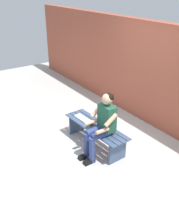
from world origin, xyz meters
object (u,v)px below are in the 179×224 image
Objects in this scene: bench_near at (96,131)px; book_open at (82,118)px; apple at (91,123)px; person_seated at (102,123)px.

bench_near is 0.41m from book_open.
book_open is (0.32, 0.01, -0.03)m from apple.
person_seated reaches higher than bench_near.
person_seated reaches higher than book_open.
book_open is (0.38, 0.07, 0.13)m from bench_near.
book_open is at bearing -2.82° from person_seated.
bench_near is at bearing -135.87° from apple.
person_seated reaches higher than apple.
apple reaches higher than book_open.
bench_near is 0.49m from person_seated.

